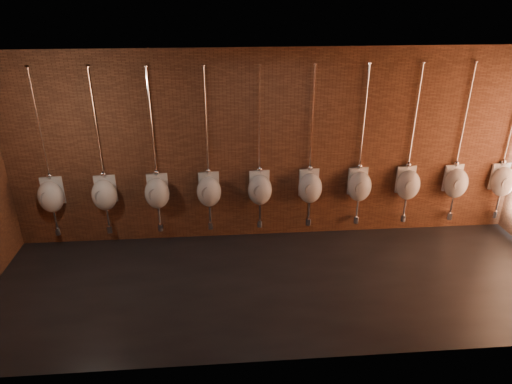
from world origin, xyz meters
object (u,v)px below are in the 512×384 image
at_px(urinal_1, 104,194).
at_px(urinal_2, 157,192).
at_px(urinal_0, 51,196).
at_px(urinal_8, 456,182).
at_px(urinal_5, 310,187).
at_px(urinal_3, 209,191).
at_px(urinal_4, 260,189).
at_px(urinal_7, 408,184).
at_px(urinal_6, 359,186).
at_px(urinal_9, 503,181).

bearing_deg(urinal_1, urinal_2, 0.00).
height_order(urinal_0, urinal_8, same).
bearing_deg(urinal_2, urinal_0, 180.00).
bearing_deg(urinal_5, urinal_3, 180.00).
distance_m(urinal_1, urinal_5, 3.39).
bearing_deg(urinal_0, urinal_3, 0.00).
xyz_separation_m(urinal_5, urinal_8, (2.54, 0.00, 0.00)).
bearing_deg(urinal_5, urinal_4, 180.00).
xyz_separation_m(urinal_3, urinal_7, (3.39, 0.00, 0.00)).
relative_size(urinal_4, urinal_6, 1.00).
height_order(urinal_5, urinal_8, same).
distance_m(urinal_4, urinal_7, 2.54).
xyz_separation_m(urinal_0, urinal_1, (0.85, 0.00, 0.00)).
bearing_deg(urinal_4, urinal_8, 0.00).
bearing_deg(urinal_7, urinal_1, 180.00).
distance_m(urinal_5, urinal_8, 2.54).
height_order(urinal_1, urinal_7, same).
bearing_deg(urinal_6, urinal_2, 180.00).
height_order(urinal_4, urinal_5, same).
bearing_deg(urinal_8, urinal_0, 180.00).
bearing_deg(urinal_1, urinal_0, 180.00).
bearing_deg(urinal_6, urinal_8, 0.00).
relative_size(urinal_3, urinal_4, 1.00).
relative_size(urinal_4, urinal_5, 1.00).
relative_size(urinal_6, urinal_9, 1.00).
bearing_deg(urinal_9, urinal_2, 180.00).
height_order(urinal_5, urinal_7, same).
relative_size(urinal_5, urinal_8, 1.00).
height_order(urinal_6, urinal_7, same).
xyz_separation_m(urinal_1, urinal_6, (4.23, 0.00, 0.00)).
xyz_separation_m(urinal_1, urinal_9, (6.77, 0.00, 0.00)).
bearing_deg(urinal_0, urinal_1, 0.00).
xyz_separation_m(urinal_0, urinal_2, (1.69, 0.00, 0.00)).
xyz_separation_m(urinal_4, urinal_9, (4.23, 0.00, 0.00)).
height_order(urinal_4, urinal_7, same).
relative_size(urinal_0, urinal_9, 1.00).
relative_size(urinal_8, urinal_9, 1.00).
distance_m(urinal_1, urinal_7, 5.08).
bearing_deg(urinal_4, urinal_2, 180.00).
bearing_deg(urinal_5, urinal_9, 0.00).
bearing_deg(urinal_8, urinal_2, 180.00).
bearing_deg(urinal_4, urinal_0, 180.00).
bearing_deg(urinal_3, urinal_7, 0.00).
height_order(urinal_3, urinal_7, same).
height_order(urinal_2, urinal_4, same).
height_order(urinal_0, urinal_1, same).
xyz_separation_m(urinal_1, urinal_7, (5.08, 0.00, 0.00)).
bearing_deg(urinal_1, urinal_4, 0.00).
distance_m(urinal_3, urinal_9, 5.08).
distance_m(urinal_1, urinal_8, 5.93).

